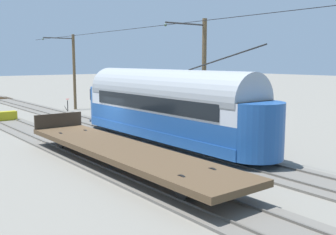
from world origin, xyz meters
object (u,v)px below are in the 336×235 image
Objects in this scene: track_end_bumper at (5,117)px; switch_stand at (67,105)px; catenary_pole_mid_near at (203,76)px; vintage_streetcar at (166,105)px; flatcar_adjacent at (120,150)px; catenary_pole_foreground at (73,70)px.

switch_stand is at bearing -158.11° from track_end_bumper.
catenary_pole_mid_near is at bearing 118.25° from track_end_bumper.
vintage_streetcar is 8.73× the size of track_end_bumper.
flatcar_adjacent is at bearing 90.00° from track_end_bumper.
catenary_pole_foreground reaches higher than switch_stand.
catenary_pole_mid_near is at bearing -158.67° from flatcar_adjacent.
catenary_pole_mid_near is (-7.81, -3.05, 2.98)m from flatcar_adjacent.
vintage_streetcar is at bearing -148.49° from flatcar_adjacent.
catenary_pole_foreground and catenary_pole_mid_near have the same top height.
switch_stand is 0.69× the size of track_end_bumper.
switch_stand is at bearing -95.03° from vintage_streetcar.
switch_stand is at bearing -107.68° from flatcar_adjacent.
catenary_pole_mid_near reaches higher than switch_stand.
vintage_streetcar is 12.73× the size of switch_stand.
flatcar_adjacent is 21.17m from switch_stand.
track_end_bumper is (7.81, 4.07, -3.44)m from catenary_pole_foreground.
catenary_pole_foreground is at bearing -90.00° from catenary_pole_mid_near.
catenary_pole_foreground is 3.74m from switch_stand.
switch_stand is (1.38, -17.12, -3.14)m from catenary_pole_mid_near.
flatcar_adjacent is at bearing 31.51° from vintage_streetcar.
switch_stand is at bearing -85.39° from catenary_pole_mid_near.
flatcar_adjacent is at bearing 70.17° from catenary_pole_foreground.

